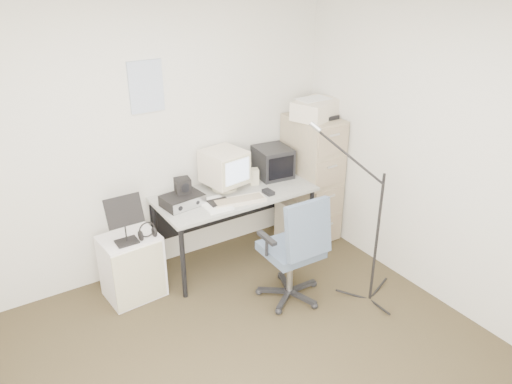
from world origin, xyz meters
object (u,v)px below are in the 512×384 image
filing_cabinet (311,177)px  side_cart (132,266)px  office_chair (291,247)px  desk (235,226)px

filing_cabinet → side_cart: 2.05m
filing_cabinet → office_chair: size_ratio=1.28×
office_chair → side_cart: size_ratio=1.72×
filing_cabinet → side_cart: bearing=-178.4°
filing_cabinet → office_chair: filing_cabinet is taller
desk → side_cart: size_ratio=2.55×
side_cart → office_chair: bearing=-38.2°
desk → office_chair: (0.08, -0.80, 0.14)m
office_chair → side_cart: office_chair is taller
office_chair → desk: bearing=97.0°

